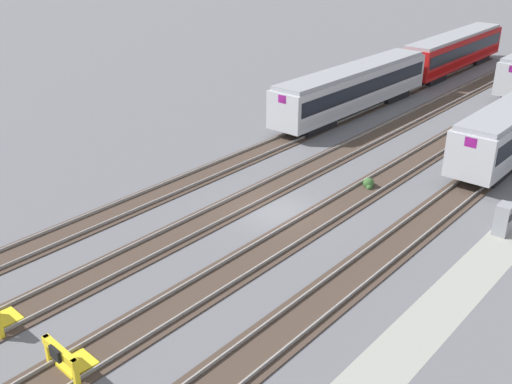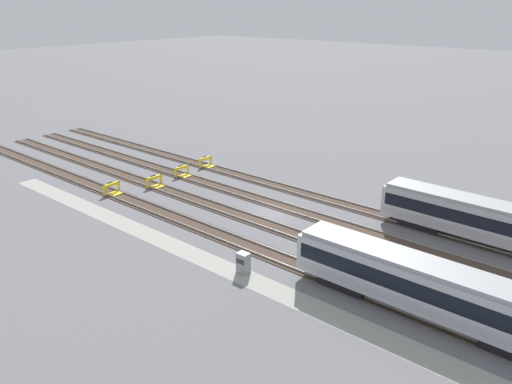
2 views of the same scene
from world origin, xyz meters
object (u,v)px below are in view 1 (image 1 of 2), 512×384
at_px(subway_car_front_row_centre, 354,88).
at_px(electrical_cabinet, 503,219).
at_px(bumper_stop_near_inner_track, 68,359).
at_px(weed_clump, 369,184).
at_px(subway_car_front_row_right_inner, 454,51).

distance_m(subway_car_front_row_centre, electrical_cabinet, 20.62).
distance_m(subway_car_front_row_centre, bumper_stop_near_inner_track, 33.18).
height_order(subway_car_front_row_centre, weed_clump, subway_car_front_row_centre).
height_order(subway_car_front_row_right_inner, bumper_stop_near_inner_track, subway_car_front_row_right_inner).
height_order(bumper_stop_near_inner_track, weed_clump, bumper_stop_near_inner_track).
xyz_separation_m(bumper_stop_near_inner_track, electrical_cabinet, (19.59, -7.74, 0.29)).
bearing_deg(bumper_stop_near_inner_track, subway_car_front_row_centre, 15.21).
distance_m(bumper_stop_near_inner_track, electrical_cabinet, 21.07).
xyz_separation_m(electrical_cabinet, weed_clump, (0.59, 7.89, -0.56)).
bearing_deg(weed_clump, subway_car_front_row_right_inner, 15.58).
bearing_deg(subway_car_front_row_right_inner, subway_car_front_row_centre, 179.93).
relative_size(subway_car_front_row_right_inner, electrical_cabinet, 11.27).
bearing_deg(subway_car_front_row_right_inner, electrical_cabinet, -152.22).
relative_size(subway_car_front_row_centre, subway_car_front_row_right_inner, 1.00).
relative_size(subway_car_front_row_right_inner, weed_clump, 19.60).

